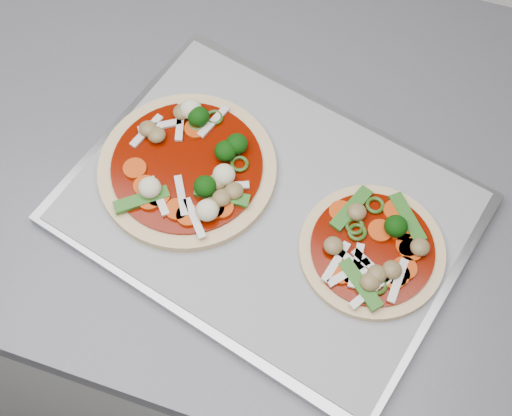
% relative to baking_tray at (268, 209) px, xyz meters
% --- Properties ---
extents(base_cabinet, '(3.60, 0.60, 0.86)m').
position_rel_baking_tray_xyz_m(base_cabinet, '(-0.49, 0.07, -0.48)').
color(base_cabinet, '#BAB9B7').
rests_on(base_cabinet, ground).
extents(baking_tray, '(0.47, 0.39, 0.01)m').
position_rel_baking_tray_xyz_m(baking_tray, '(0.00, 0.00, 0.00)').
color(baking_tray, '#94949A').
rests_on(baking_tray, countertop).
extents(parchment, '(0.44, 0.37, 0.00)m').
position_rel_baking_tray_xyz_m(parchment, '(0.00, 0.00, 0.01)').
color(parchment, gray).
rests_on(parchment, baking_tray).
extents(pizza_left, '(0.27, 0.27, 0.03)m').
position_rel_baking_tray_xyz_m(pizza_left, '(-0.09, 0.01, 0.02)').
color(pizza_left, '#E2B980').
rests_on(pizza_left, parchment).
extents(pizza_right, '(0.17, 0.17, 0.03)m').
position_rel_baking_tray_xyz_m(pizza_right, '(0.12, -0.02, 0.02)').
color(pizza_right, '#E2B980').
rests_on(pizza_right, parchment).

